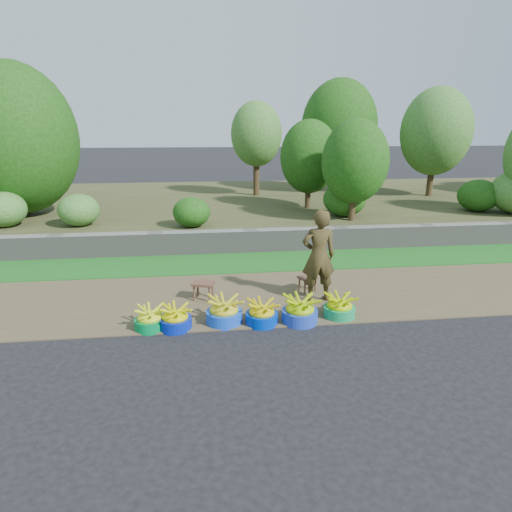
{
  "coord_description": "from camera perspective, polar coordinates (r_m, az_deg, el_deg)",
  "views": [
    {
      "loc": [
        -1.04,
        -5.76,
        2.91
      ],
      "look_at": [
        -0.2,
        1.3,
        0.75
      ],
      "focal_mm": 30.0,
      "sensor_mm": 36.0,
      "label": 1
    }
  ],
  "objects": [
    {
      "name": "dirt_shoulder",
      "position": [
        7.66,
        1.5,
        -5.37
      ],
      "size": [
        80.0,
        2.5,
        0.02
      ],
      "primitive_type": "cube",
      "color": "brown",
      "rests_on": "ground"
    },
    {
      "name": "stool_right",
      "position": [
        7.85,
        6.88,
        -3.11
      ],
      "size": [
        0.38,
        0.35,
        0.28
      ],
      "rotation": [
        0.0,
        0.0,
        0.42
      ],
      "color": "brown",
      "rests_on": "dirt_shoulder"
    },
    {
      "name": "basin_e",
      "position": [
        6.67,
        5.88,
        -7.29
      ],
      "size": [
        0.56,
        0.56,
        0.41
      ],
      "color": "#1D3FBD",
      "rests_on": "ground"
    },
    {
      "name": "basin_b",
      "position": [
        6.55,
        -10.71,
        -8.2
      ],
      "size": [
        0.48,
        0.48,
        0.36
      ],
      "color": "#071EA6",
      "rests_on": "ground"
    },
    {
      "name": "retaining_wall",
      "position": [
        10.26,
        -0.78,
        2.0
      ],
      "size": [
        80.0,
        0.35,
        0.55
      ],
      "primitive_type": "cube",
      "color": "slate",
      "rests_on": "ground"
    },
    {
      "name": "basin_d",
      "position": [
        6.59,
        0.77,
        -7.71
      ],
      "size": [
        0.49,
        0.49,
        0.37
      ],
      "color": "#002EB6",
      "rests_on": "ground"
    },
    {
      "name": "grass_verge",
      "position": [
        9.52,
        -0.23,
        -0.78
      ],
      "size": [
        80.0,
        1.5,
        0.04
      ],
      "primitive_type": "cube",
      "color": "#1B651C",
      "rests_on": "ground"
    },
    {
      "name": "basin_f",
      "position": [
        6.93,
        11.07,
        -6.73
      ],
      "size": [
        0.5,
        0.5,
        0.37
      ],
      "color": "#139250",
      "rests_on": "ground"
    },
    {
      "name": "earth_bank",
      "position": [
        15.03,
        -2.77,
        6.67
      ],
      "size": [
        80.0,
        10.0,
        0.5
      ],
      "primitive_type": "cube",
      "color": "#404222",
      "rests_on": "ground"
    },
    {
      "name": "basin_a",
      "position": [
        6.63,
        -13.98,
        -8.19
      ],
      "size": [
        0.46,
        0.46,
        0.34
      ],
      "color": "#007D37",
      "rests_on": "ground"
    },
    {
      "name": "ground_plane",
      "position": [
        6.53,
        3.1,
        -9.56
      ],
      "size": [
        120.0,
        120.0,
        0.0
      ],
      "primitive_type": "plane",
      "color": "black",
      "rests_on": "ground"
    },
    {
      "name": "vegetation",
      "position": [
        14.07,
        10.09,
        15.7
      ],
      "size": [
        34.15,
        7.93,
        4.44
      ],
      "color": "#392B18",
      "rests_on": "earth_bank"
    },
    {
      "name": "stool_left",
      "position": [
        7.46,
        -7.05,
        -3.96
      ],
      "size": [
        0.43,
        0.37,
        0.32
      ],
      "rotation": [
        0.0,
        0.0,
        -0.32
      ],
      "color": "brown",
      "rests_on": "dirt_shoulder"
    },
    {
      "name": "vendor_woman",
      "position": [
        7.29,
        8.35,
        0.02
      ],
      "size": [
        0.58,
        0.39,
        1.59
      ],
      "primitive_type": "imported",
      "rotation": [
        0.0,
        0.0,
        3.15
      ],
      "color": "black",
      "rests_on": "dirt_shoulder"
    },
    {
      "name": "basin_c",
      "position": [
        6.62,
        -4.28,
        -7.43
      ],
      "size": [
        0.56,
        0.56,
        0.42
      ],
      "color": "blue",
      "rests_on": "ground"
    }
  ]
}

